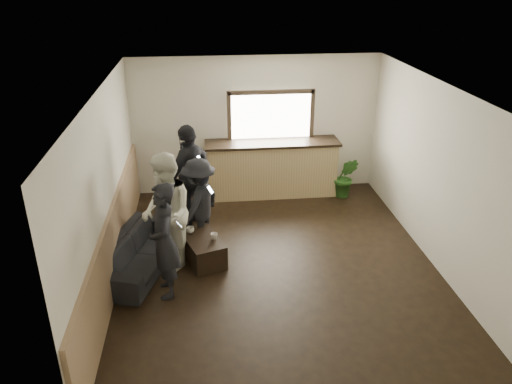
{
  "coord_description": "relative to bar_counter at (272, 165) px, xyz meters",
  "views": [
    {
      "loc": [
        -1.06,
        -6.73,
        4.37
      ],
      "look_at": [
        -0.28,
        0.4,
        1.1
      ],
      "focal_mm": 35.0,
      "sensor_mm": 36.0,
      "label": 1
    }
  ],
  "objects": [
    {
      "name": "ground",
      "position": [
        -0.3,
        -2.7,
        -0.64
      ],
      "size": [
        5.0,
        6.0,
        0.01
      ],
      "primitive_type": "cube",
      "color": "black"
    },
    {
      "name": "person_d",
      "position": [
        -1.63,
        -1.17,
        0.31
      ],
      "size": [
        1.03,
        1.17,
        1.9
      ],
      "rotation": [
        0.0,
        0.0,
        -2.2
      ],
      "color": "black",
      "rests_on": "ground"
    },
    {
      "name": "sofa",
      "position": [
        -2.43,
        -2.56,
        -0.35
      ],
      "size": [
        1.34,
        2.14,
        0.58
      ],
      "primitive_type": "imported",
      "rotation": [
        0.0,
        0.0,
        1.27
      ],
      "color": "black",
      "rests_on": "ground"
    },
    {
      "name": "cup_a",
      "position": [
        -1.65,
        -2.26,
        -0.18
      ],
      "size": [
        0.16,
        0.16,
        0.1
      ],
      "primitive_type": "imported",
      "rotation": [
        0.0,
        0.0,
        0.35
      ],
      "color": "silver",
      "rests_on": "coffee_table"
    },
    {
      "name": "coffee_table",
      "position": [
        -1.46,
        -2.45,
        -0.44
      ],
      "size": [
        0.78,
        1.03,
        0.41
      ],
      "primitive_type": "cube",
      "rotation": [
        0.0,
        0.0,
        0.33
      ],
      "color": "black",
      "rests_on": "ground"
    },
    {
      "name": "room_shell",
      "position": [
        -1.04,
        -2.7,
        0.83
      ],
      "size": [
        5.01,
        6.01,
        2.8
      ],
      "color": "silver",
      "rests_on": "ground"
    },
    {
      "name": "person_b",
      "position": [
        -1.98,
        -2.54,
        0.29
      ],
      "size": [
        0.94,
        1.08,
        1.87
      ],
      "rotation": [
        0.0,
        0.0,
        -1.27
      ],
      "color": "white",
      "rests_on": "ground"
    },
    {
      "name": "person_a",
      "position": [
        -1.98,
        -3.28,
        0.22
      ],
      "size": [
        0.51,
        0.68,
        1.73
      ],
      "rotation": [
        0.0,
        0.0,
        -1.44
      ],
      "color": "black",
      "rests_on": "ground"
    },
    {
      "name": "person_c",
      "position": [
        -1.49,
        -1.95,
        0.14
      ],
      "size": [
        1.01,
        1.16,
        1.56
      ],
      "rotation": [
        0.0,
        0.0,
        -2.1
      ],
      "color": "black",
      "rests_on": "ground"
    },
    {
      "name": "bar_counter",
      "position": [
        0.0,
        0.0,
        0.0
      ],
      "size": [
        2.7,
        0.68,
        2.13
      ],
      "color": "tan",
      "rests_on": "ground"
    },
    {
      "name": "potted_plant",
      "position": [
        1.48,
        -0.32,
        -0.21
      ],
      "size": [
        0.56,
        0.5,
        0.86
      ],
      "primitive_type": "imported",
      "rotation": [
        0.0,
        0.0,
        -0.29
      ],
      "color": "#2D6623",
      "rests_on": "ground"
    },
    {
      "name": "cup_b",
      "position": [
        -1.27,
        -2.51,
        -0.18
      ],
      "size": [
        0.13,
        0.13,
        0.1
      ],
      "primitive_type": "imported",
      "rotation": [
        0.0,
        0.0,
        2.89
      ],
      "color": "silver",
      "rests_on": "coffee_table"
    }
  ]
}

